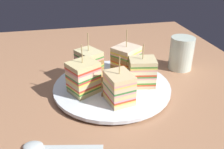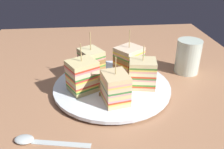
% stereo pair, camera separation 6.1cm
% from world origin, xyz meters
% --- Properties ---
extents(ground_plane, '(1.14, 0.89, 0.02)m').
position_xyz_m(ground_plane, '(0.00, 0.00, -0.01)').
color(ground_plane, '#A77452').
extents(plate, '(0.30, 0.30, 0.02)m').
position_xyz_m(plate, '(0.00, 0.00, 0.01)').
color(plate, white).
rests_on(plate, ground_plane).
extents(sandwich_wedge_0, '(0.06, 0.07, 0.11)m').
position_xyz_m(sandwich_wedge_0, '(0.01, 0.07, 0.05)').
color(sandwich_wedge_0, '#D9B688').
rests_on(sandwich_wedge_0, plate).
extents(sandwich_wedge_1, '(0.09, 0.09, 0.13)m').
position_xyz_m(sandwich_wedge_1, '(-0.05, 0.05, 0.05)').
color(sandwich_wedge_1, beige).
rests_on(sandwich_wedge_1, plate).
extents(sandwich_wedge_2, '(0.08, 0.08, 0.12)m').
position_xyz_m(sandwich_wedge_2, '(-0.06, -0.05, 0.05)').
color(sandwich_wedge_2, beige).
rests_on(sandwich_wedge_2, plate).
extents(sandwich_wedge_3, '(0.08, 0.08, 0.12)m').
position_xyz_m(sandwich_wedge_3, '(0.02, -0.07, 0.05)').
color(sandwich_wedge_3, '#D0C27B').
rests_on(sandwich_wedge_3, plate).
extents(sandwich_wedge_4, '(0.08, 0.07, 0.11)m').
position_xyz_m(sandwich_wedge_4, '(0.07, -0.00, 0.05)').
color(sandwich_wedge_4, beige).
rests_on(sandwich_wedge_4, plate).
extents(chip_pile, '(0.07, 0.06, 0.03)m').
position_xyz_m(chip_pile, '(-0.00, -0.01, 0.03)').
color(chip_pile, '#E2B466').
rests_on(chip_pile, plate).
extents(spoon, '(0.05, 0.15, 0.01)m').
position_xyz_m(spoon, '(0.17, -0.17, 0.00)').
color(spoon, silver).
rests_on(spoon, ground_plane).
extents(drinking_glass, '(0.07, 0.07, 0.10)m').
position_xyz_m(drinking_glass, '(-0.08, 0.23, 0.04)').
color(drinking_glass, silver).
rests_on(drinking_glass, ground_plane).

